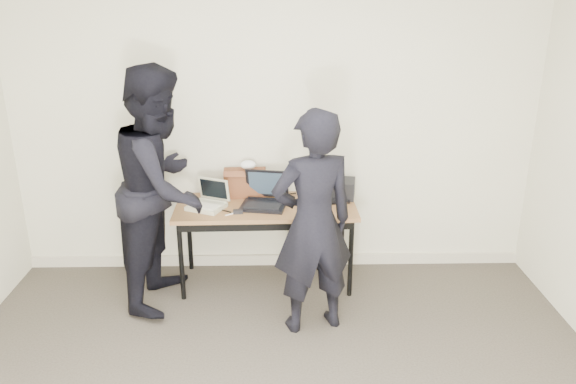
{
  "coord_description": "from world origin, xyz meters",
  "views": [
    {
      "loc": [
        0.02,
        -2.44,
        2.44
      ],
      "look_at": [
        0.1,
        1.6,
        0.95
      ],
      "focal_mm": 35.0,
      "sensor_mm": 36.0,
      "label": 1
    }
  ],
  "objects_px": {
    "desk": "(266,212)",
    "laptop_right": "(327,192)",
    "laptop_beige": "(208,202)",
    "equipment_box": "(339,188)",
    "laptop_center": "(265,198)",
    "person_observer": "(162,187)",
    "person_typist": "(313,224)",
    "leather_satchel": "(245,182)"
  },
  "relations": [
    {
      "from": "equipment_box",
      "to": "desk",
      "type": "bearing_deg",
      "value": -163.05
    },
    {
      "from": "laptop_right",
      "to": "person_observer",
      "type": "relative_size",
      "value": 0.19
    },
    {
      "from": "laptop_beige",
      "to": "person_observer",
      "type": "relative_size",
      "value": 0.19
    },
    {
      "from": "leather_satchel",
      "to": "person_typist",
      "type": "distance_m",
      "value": 1.05
    },
    {
      "from": "laptop_right",
      "to": "person_observer",
      "type": "height_order",
      "value": "person_observer"
    },
    {
      "from": "laptop_center",
      "to": "person_observer",
      "type": "bearing_deg",
      "value": -154.17
    },
    {
      "from": "laptop_beige",
      "to": "laptop_center",
      "type": "relative_size",
      "value": 0.88
    },
    {
      "from": "person_typist",
      "to": "leather_satchel",
      "type": "bearing_deg",
      "value": -76.28
    },
    {
      "from": "desk",
      "to": "laptop_right",
      "type": "height_order",
      "value": "laptop_right"
    },
    {
      "from": "leather_satchel",
      "to": "person_observer",
      "type": "relative_size",
      "value": 0.19
    },
    {
      "from": "laptop_beige",
      "to": "laptop_center",
      "type": "bearing_deg",
      "value": 30.49
    },
    {
      "from": "laptop_beige",
      "to": "leather_satchel",
      "type": "height_order",
      "value": "leather_satchel"
    },
    {
      "from": "laptop_beige",
      "to": "person_typist",
      "type": "bearing_deg",
      "value": -13.53
    },
    {
      "from": "laptop_beige",
      "to": "laptop_right",
      "type": "xyz_separation_m",
      "value": [
        1.0,
        0.2,
        0.01
      ]
    },
    {
      "from": "laptop_center",
      "to": "laptop_beige",
      "type": "bearing_deg",
      "value": -163.48
    },
    {
      "from": "leather_satchel",
      "to": "person_observer",
      "type": "xyz_separation_m",
      "value": [
        -0.62,
        -0.43,
        0.11
      ]
    },
    {
      "from": "person_typist",
      "to": "person_observer",
      "type": "bearing_deg",
      "value": -39.1
    },
    {
      "from": "equipment_box",
      "to": "leather_satchel",
      "type": "bearing_deg",
      "value": 177.48
    },
    {
      "from": "equipment_box",
      "to": "person_observer",
      "type": "relative_size",
      "value": 0.14
    },
    {
      "from": "desk",
      "to": "laptop_center",
      "type": "height_order",
      "value": "laptop_center"
    },
    {
      "from": "person_observer",
      "to": "laptop_beige",
      "type": "bearing_deg",
      "value": -53.75
    },
    {
      "from": "person_typist",
      "to": "laptop_center",
      "type": "bearing_deg",
      "value": -79.39
    },
    {
      "from": "desk",
      "to": "equipment_box",
      "type": "relative_size",
      "value": 5.61
    },
    {
      "from": "equipment_box",
      "to": "laptop_center",
      "type": "bearing_deg",
      "value": -164.82
    },
    {
      "from": "laptop_beige",
      "to": "laptop_center",
      "type": "distance_m",
      "value": 0.47
    },
    {
      "from": "desk",
      "to": "leather_satchel",
      "type": "bearing_deg",
      "value": 127.16
    },
    {
      "from": "equipment_box",
      "to": "person_typist",
      "type": "relative_size",
      "value": 0.16
    },
    {
      "from": "equipment_box",
      "to": "person_observer",
      "type": "bearing_deg",
      "value": -164.74
    },
    {
      "from": "desk",
      "to": "person_typist",
      "type": "xyz_separation_m",
      "value": [
        0.35,
        -0.67,
        0.18
      ]
    },
    {
      "from": "laptop_beige",
      "to": "laptop_right",
      "type": "bearing_deg",
      "value": 35.63
    },
    {
      "from": "desk",
      "to": "leather_satchel",
      "type": "relative_size",
      "value": 4.12
    },
    {
      "from": "leather_satchel",
      "to": "equipment_box",
      "type": "relative_size",
      "value": 1.36
    },
    {
      "from": "laptop_right",
      "to": "desk",
      "type": "bearing_deg",
      "value": -171.42
    },
    {
      "from": "desk",
      "to": "laptop_right",
      "type": "relative_size",
      "value": 4.18
    },
    {
      "from": "person_typist",
      "to": "desk",
      "type": "bearing_deg",
      "value": -79.25
    },
    {
      "from": "equipment_box",
      "to": "laptop_beige",
      "type": "bearing_deg",
      "value": -168.61
    },
    {
      "from": "laptop_beige",
      "to": "equipment_box",
      "type": "distance_m",
      "value": 1.13
    },
    {
      "from": "desk",
      "to": "equipment_box",
      "type": "height_order",
      "value": "equipment_box"
    },
    {
      "from": "laptop_right",
      "to": "laptop_beige",
      "type": "bearing_deg",
      "value": -177.88
    },
    {
      "from": "laptop_center",
      "to": "person_observer",
      "type": "distance_m",
      "value": 0.84
    },
    {
      "from": "person_observer",
      "to": "person_typist",
      "type": "bearing_deg",
      "value": -103.1
    },
    {
      "from": "laptop_beige",
      "to": "equipment_box",
      "type": "bearing_deg",
      "value": 35.86
    }
  ]
}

